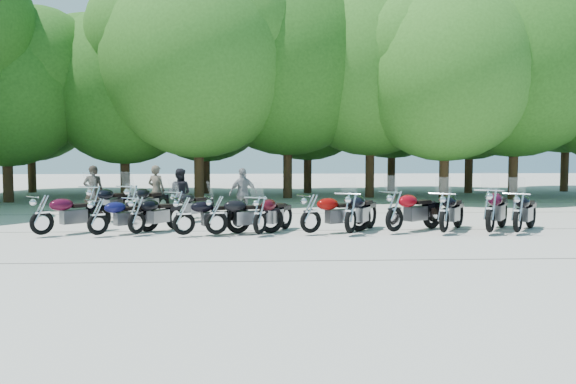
{
  "coord_description": "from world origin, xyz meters",
  "views": [
    {
      "loc": [
        -0.76,
        -14.3,
        2.21
      ],
      "look_at": [
        0.0,
        1.5,
        1.1
      ],
      "focal_mm": 35.0,
      "sensor_mm": 36.0,
      "label": 1
    }
  ],
  "objects_px": {
    "motorcycle_3": "(184,214)",
    "motorcycle_13": "(131,202)",
    "motorcycle_1": "(98,215)",
    "motorcycle_12": "(94,202)",
    "motorcycle_7": "(351,211)",
    "rider_1": "(180,194)",
    "motorcycle_0": "(42,213)",
    "motorcycle_11": "(518,211)",
    "motorcycle_4": "(217,214)",
    "motorcycle_2": "(137,214)",
    "motorcycle_5": "(260,214)",
    "motorcycle_10": "(491,209)",
    "motorcycle_9": "(444,211)",
    "motorcycle_6": "(311,212)",
    "motorcycle_14": "(177,205)",
    "rider_0": "(94,192)",
    "rider_2": "(243,194)",
    "motorcycle_8": "(395,210)",
    "rider_3": "(156,191)"
  },
  "relations": [
    {
      "from": "motorcycle_0",
      "to": "motorcycle_7",
      "type": "relative_size",
      "value": 0.95
    },
    {
      "from": "motorcycle_6",
      "to": "motorcycle_13",
      "type": "height_order",
      "value": "motorcycle_13"
    },
    {
      "from": "motorcycle_5",
      "to": "motorcycle_10",
      "type": "distance_m",
      "value": 6.17
    },
    {
      "from": "motorcycle_3",
      "to": "motorcycle_7",
      "type": "bearing_deg",
      "value": -113.66
    },
    {
      "from": "rider_2",
      "to": "motorcycle_8",
      "type": "bearing_deg",
      "value": 114.41
    },
    {
      "from": "motorcycle_5",
      "to": "motorcycle_10",
      "type": "relative_size",
      "value": 0.86
    },
    {
      "from": "motorcycle_3",
      "to": "motorcycle_13",
      "type": "xyz_separation_m",
      "value": [
        -2.03,
        2.98,
        0.08
      ]
    },
    {
      "from": "motorcycle_2",
      "to": "motorcycle_11",
      "type": "bearing_deg",
      "value": -148.83
    },
    {
      "from": "motorcycle_3",
      "to": "motorcycle_9",
      "type": "bearing_deg",
      "value": -113.4
    },
    {
      "from": "motorcycle_9",
      "to": "rider_1",
      "type": "bearing_deg",
      "value": 3.41
    },
    {
      "from": "motorcycle_10",
      "to": "motorcycle_4",
      "type": "bearing_deg",
      "value": 32.47
    },
    {
      "from": "motorcycle_2",
      "to": "motorcycle_13",
      "type": "height_order",
      "value": "motorcycle_13"
    },
    {
      "from": "motorcycle_5",
      "to": "motorcycle_13",
      "type": "relative_size",
      "value": 0.89
    },
    {
      "from": "motorcycle_1",
      "to": "motorcycle_11",
      "type": "relative_size",
      "value": 0.88
    },
    {
      "from": "motorcycle_10",
      "to": "motorcycle_1",
      "type": "bearing_deg",
      "value": 32.37
    },
    {
      "from": "motorcycle_14",
      "to": "motorcycle_1",
      "type": "bearing_deg",
      "value": 90.78
    },
    {
      "from": "motorcycle_7",
      "to": "motorcycle_9",
      "type": "distance_m",
      "value": 2.54
    },
    {
      "from": "motorcycle_4",
      "to": "motorcycle_13",
      "type": "bearing_deg",
      "value": 22.48
    },
    {
      "from": "motorcycle_5",
      "to": "motorcycle_6",
      "type": "height_order",
      "value": "motorcycle_6"
    },
    {
      "from": "motorcycle_4",
      "to": "motorcycle_8",
      "type": "relative_size",
      "value": 0.91
    },
    {
      "from": "motorcycle_12",
      "to": "rider_1",
      "type": "xyz_separation_m",
      "value": [
        2.42,
        1.39,
        0.17
      ]
    },
    {
      "from": "motorcycle_9",
      "to": "motorcycle_12",
      "type": "height_order",
      "value": "motorcycle_12"
    },
    {
      "from": "motorcycle_0",
      "to": "rider_3",
      "type": "relative_size",
      "value": 1.25
    },
    {
      "from": "motorcycle_11",
      "to": "motorcycle_14",
      "type": "height_order",
      "value": "motorcycle_11"
    },
    {
      "from": "motorcycle_9",
      "to": "motorcycle_13",
      "type": "relative_size",
      "value": 0.96
    },
    {
      "from": "rider_2",
      "to": "rider_1",
      "type": "bearing_deg",
      "value": -32.29
    },
    {
      "from": "motorcycle_12",
      "to": "motorcycle_13",
      "type": "distance_m",
      "value": 1.12
    },
    {
      "from": "motorcycle_9",
      "to": "motorcycle_12",
      "type": "relative_size",
      "value": 0.97
    },
    {
      "from": "motorcycle_5",
      "to": "motorcycle_14",
      "type": "bearing_deg",
      "value": -18.19
    },
    {
      "from": "motorcycle_7",
      "to": "rider_1",
      "type": "bearing_deg",
      "value": -10.65
    },
    {
      "from": "motorcycle_9",
      "to": "motorcycle_14",
      "type": "distance_m",
      "value": 7.96
    },
    {
      "from": "motorcycle_0",
      "to": "motorcycle_9",
      "type": "bearing_deg",
      "value": -135.37
    },
    {
      "from": "motorcycle_3",
      "to": "motorcycle_11",
      "type": "height_order",
      "value": "motorcycle_11"
    },
    {
      "from": "motorcycle_4",
      "to": "rider_0",
      "type": "relative_size",
      "value": 1.21
    },
    {
      "from": "motorcycle_1",
      "to": "rider_1",
      "type": "bearing_deg",
      "value": -61.64
    },
    {
      "from": "motorcycle_8",
      "to": "motorcycle_14",
      "type": "relative_size",
      "value": 1.15
    },
    {
      "from": "motorcycle_13",
      "to": "rider_0",
      "type": "height_order",
      "value": "rider_0"
    },
    {
      "from": "motorcycle_0",
      "to": "motorcycle_13",
      "type": "height_order",
      "value": "motorcycle_13"
    },
    {
      "from": "motorcycle_1",
      "to": "motorcycle_12",
      "type": "xyz_separation_m",
      "value": [
        -0.9,
        2.75,
        0.1
      ]
    },
    {
      "from": "motorcycle_4",
      "to": "rider_2",
      "type": "height_order",
      "value": "rider_2"
    },
    {
      "from": "motorcycle_3",
      "to": "motorcycle_10",
      "type": "relative_size",
      "value": 0.84
    },
    {
      "from": "motorcycle_0",
      "to": "rider_1",
      "type": "height_order",
      "value": "rider_1"
    },
    {
      "from": "motorcycle_9",
      "to": "motorcycle_10",
      "type": "bearing_deg",
      "value": -151.38
    },
    {
      "from": "motorcycle_14",
      "to": "motorcycle_12",
      "type": "bearing_deg",
      "value": 30.25
    },
    {
      "from": "motorcycle_4",
      "to": "motorcycle_12",
      "type": "relative_size",
      "value": 0.9
    },
    {
      "from": "motorcycle_10",
      "to": "motorcycle_9",
      "type": "bearing_deg",
      "value": 29.52
    },
    {
      "from": "motorcycle_10",
      "to": "motorcycle_12",
      "type": "relative_size",
      "value": 1.05
    },
    {
      "from": "motorcycle_2",
      "to": "rider_3",
      "type": "distance_m",
      "value": 4.7
    },
    {
      "from": "motorcycle_1",
      "to": "motorcycle_5",
      "type": "xyz_separation_m",
      "value": [
        4.22,
        -0.07,
        0.03
      ]
    },
    {
      "from": "motorcycle_8",
      "to": "rider_1",
      "type": "distance_m",
      "value": 7.48
    }
  ]
}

